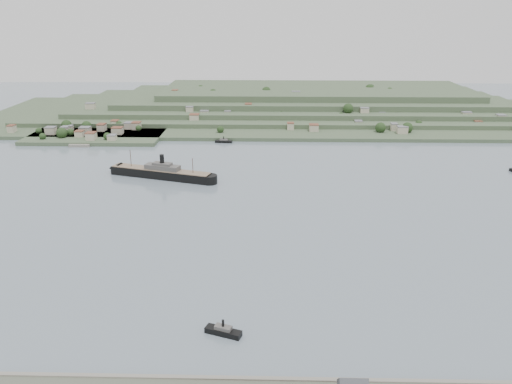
{
  "coord_description": "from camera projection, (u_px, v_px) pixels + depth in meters",
  "views": [
    {
      "loc": [
        -3.59,
        -307.14,
        138.6
      ],
      "look_at": [
        -12.07,
        30.0,
        14.28
      ],
      "focal_mm": 35.0,
      "sensor_mm": 36.0,
      "label": 1
    }
  ],
  "objects": [
    {
      "name": "ground",
      "position": [
        273.0,
        227.0,
        335.95
      ],
      "size": [
        1400.0,
        1400.0,
        0.0
      ],
      "primitive_type": "plane",
      "color": "slate",
      "rests_on": "ground"
    },
    {
      "name": "far_peninsula",
      "position": [
        291.0,
        105.0,
        699.9
      ],
      "size": [
        760.0,
        309.0,
        30.0
      ],
      "color": "#3C5035",
      "rests_on": "ground"
    },
    {
      "name": "steamship",
      "position": [
        158.0,
        172.0,
        433.53
      ],
      "size": [
        102.8,
        41.31,
        25.31
      ],
      "color": "black",
      "rests_on": "ground"
    },
    {
      "name": "tugboat",
      "position": [
        223.0,
        331.0,
        225.03
      ],
      "size": [
        17.47,
        9.93,
        7.62
      ],
      "color": "black",
      "rests_on": "ground"
    },
    {
      "name": "ferry_west",
      "position": [
        224.0,
        141.0,
        547.65
      ],
      "size": [
        19.16,
        6.94,
        7.03
      ],
      "color": "black",
      "rests_on": "ground"
    }
  ]
}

